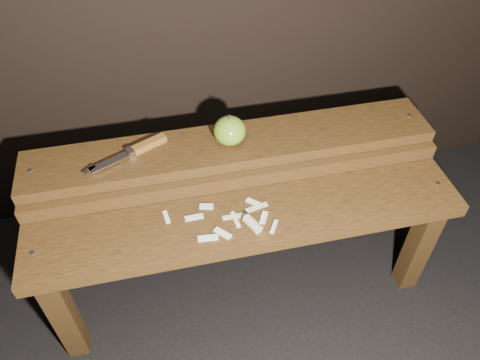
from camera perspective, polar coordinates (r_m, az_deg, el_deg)
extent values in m
plane|color=black|center=(1.63, 0.47, -12.69)|extent=(60.00, 60.00, 0.00)
cube|color=black|center=(1.45, -20.64, -15.14)|extent=(0.06, 0.06, 0.38)
cube|color=black|center=(1.59, 20.89, -7.60)|extent=(0.06, 0.06, 0.38)
cube|color=#3C250E|center=(1.28, 1.08, -4.99)|extent=(1.20, 0.20, 0.04)
cylinder|color=slate|center=(1.30, -24.00, -8.12)|extent=(0.01, 0.01, 0.00)
cylinder|color=slate|center=(1.46, 22.97, -0.39)|extent=(0.01, 0.01, 0.00)
cube|color=black|center=(1.59, -20.59, -5.11)|extent=(0.06, 0.06, 0.46)
cube|color=black|center=(1.72, 16.74, 0.85)|extent=(0.06, 0.06, 0.46)
cube|color=#3C250E|center=(1.33, -0.05, -0.16)|extent=(1.20, 0.02, 0.05)
cube|color=#3C250E|center=(1.37, -1.01, 4.06)|extent=(1.20, 0.18, 0.04)
cylinder|color=slate|center=(1.39, -24.22, 1.04)|extent=(0.01, 0.01, 0.00)
cylinder|color=slate|center=(1.55, 19.94, 7.39)|extent=(0.01, 0.01, 0.00)
ellipsoid|color=olive|center=(1.33, -1.27, 6.03)|extent=(0.09, 0.09, 0.08)
cylinder|color=#382314|center=(1.30, -1.31, 7.65)|extent=(0.01, 0.01, 0.01)
cube|color=brown|center=(1.36, -11.00, 4.33)|extent=(0.10, 0.06, 0.02)
cube|color=silver|center=(1.34, -13.22, 3.27)|extent=(0.03, 0.03, 0.02)
cube|color=silver|center=(1.33, -15.67, 2.09)|extent=(0.11, 0.07, 0.00)
cube|color=silver|center=(1.32, -17.91, 1.19)|extent=(0.04, 0.04, 0.00)
cube|color=beige|center=(1.26, -5.63, -4.54)|extent=(0.05, 0.02, 0.01)
cube|color=beige|center=(1.22, -3.93, -7.06)|extent=(0.05, 0.02, 0.01)
cube|color=beige|center=(1.25, -0.56, -4.84)|extent=(0.02, 0.06, 0.01)
cube|color=beige|center=(1.24, 4.17, -5.67)|extent=(0.03, 0.04, 0.01)
cube|color=beige|center=(1.22, -2.13, -6.50)|extent=(0.05, 0.05, 0.01)
cube|color=beige|center=(1.29, 1.72, -2.76)|extent=(0.04, 0.04, 0.01)
cube|color=beige|center=(1.27, -8.97, -4.47)|extent=(0.02, 0.04, 0.01)
cube|color=beige|center=(1.26, 2.91, -4.59)|extent=(0.03, 0.04, 0.01)
cube|color=beige|center=(1.29, -4.13, -3.23)|extent=(0.04, 0.03, 0.01)
cylinder|color=#C9BB8C|center=(1.23, 1.54, -5.37)|extent=(0.05, 0.06, 0.03)
cube|color=#BCC988|center=(1.28, 2.04, -3.36)|extent=(0.07, 0.03, 0.00)
cube|color=#BCC988|center=(1.26, -0.69, -4.46)|extent=(0.07, 0.02, 0.00)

